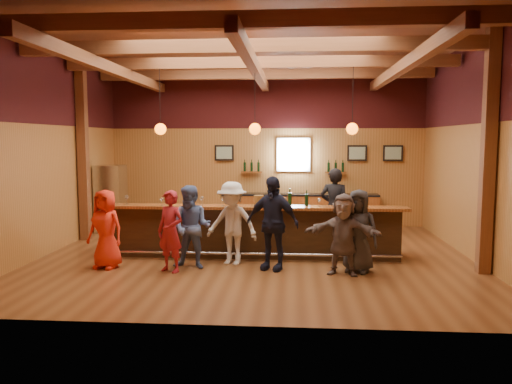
% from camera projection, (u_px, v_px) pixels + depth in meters
% --- Properties ---
extents(room, '(9.04, 9.00, 4.52)m').
position_uv_depth(room, '(255.00, 104.00, 10.36)').
color(room, brown).
rests_on(room, ground).
extents(bar_counter, '(6.30, 1.07, 1.11)m').
position_uv_depth(bar_counter, '(256.00, 231.00, 10.73)').
color(bar_counter, black).
rests_on(bar_counter, ground).
extents(back_bar_cabinet, '(4.00, 0.52, 0.95)m').
position_uv_depth(back_bar_cabinet, '(307.00, 210.00, 14.19)').
color(back_bar_cabinet, brown).
rests_on(back_bar_cabinet, ground).
extents(window, '(0.95, 0.09, 0.95)m').
position_uv_depth(window, '(293.00, 155.00, 14.28)').
color(window, silver).
rests_on(window, room).
extents(framed_pictures, '(5.35, 0.05, 0.45)m').
position_uv_depth(framed_pictures, '(324.00, 153.00, 14.20)').
color(framed_pictures, black).
rests_on(framed_pictures, room).
extents(wine_shelves, '(3.00, 0.18, 0.30)m').
position_uv_depth(wine_shelves, '(293.00, 170.00, 14.26)').
color(wine_shelves, brown).
rests_on(wine_shelves, room).
extents(pendant_lights, '(4.24, 0.24, 1.37)m').
position_uv_depth(pendant_lights, '(255.00, 129.00, 10.36)').
color(pendant_lights, black).
rests_on(pendant_lights, room).
extents(stainless_fridge, '(0.70, 0.70, 1.80)m').
position_uv_depth(stainless_fridge, '(111.00, 198.00, 13.43)').
color(stainless_fridge, silver).
rests_on(stainless_fridge, ground).
extents(customer_orange, '(0.84, 0.66, 1.53)m').
position_uv_depth(customer_orange, '(106.00, 229.00, 9.61)').
color(customer_orange, red).
rests_on(customer_orange, ground).
extents(customer_redvest, '(0.67, 0.58, 1.54)m').
position_uv_depth(customer_redvest, '(170.00, 231.00, 9.34)').
color(customer_redvest, maroon).
rests_on(customer_redvest, ground).
extents(customer_denim, '(0.86, 0.71, 1.61)m').
position_uv_depth(customer_denim, '(192.00, 227.00, 9.59)').
color(customer_denim, '#516AA2').
rests_on(customer_denim, ground).
extents(customer_white, '(1.20, 0.91, 1.65)m').
position_uv_depth(customer_white, '(232.00, 223.00, 9.89)').
color(customer_white, silver).
rests_on(customer_white, ground).
extents(customer_navy, '(1.14, 0.78, 1.80)m').
position_uv_depth(customer_navy, '(272.00, 223.00, 9.49)').
color(customer_navy, black).
rests_on(customer_navy, ground).
extents(customer_brown, '(1.45, 0.69, 1.50)m').
position_uv_depth(customer_brown, '(343.00, 234.00, 9.14)').
color(customer_brown, '#665651').
rests_on(customer_brown, ground).
extents(customer_dark, '(0.89, 0.73, 1.56)m').
position_uv_depth(customer_dark, '(358.00, 231.00, 9.32)').
color(customer_dark, '#2B2A2D').
rests_on(customer_dark, ground).
extents(bartender, '(0.75, 0.57, 1.84)m').
position_uv_depth(bartender, '(334.00, 208.00, 11.47)').
color(bartender, black).
rests_on(bartender, ground).
extents(ice_bucket, '(0.20, 0.20, 0.22)m').
position_uv_depth(ice_bucket, '(259.00, 201.00, 10.33)').
color(ice_bucket, brown).
rests_on(ice_bucket, bar_counter).
extents(bottle_a, '(0.08, 0.08, 0.36)m').
position_uv_depth(bottle_a, '(290.00, 199.00, 10.43)').
color(bottle_a, black).
rests_on(bottle_a, bar_counter).
extents(bottle_b, '(0.07, 0.07, 0.33)m').
position_uv_depth(bottle_b, '(307.00, 200.00, 10.35)').
color(bottle_b, black).
rests_on(bottle_b, bar_counter).
extents(glass_a, '(0.09, 0.09, 0.20)m').
position_uv_depth(glass_a, '(127.00, 198.00, 10.61)').
color(glass_a, silver).
rests_on(glass_a, bar_counter).
extents(glass_b, '(0.08, 0.08, 0.17)m').
position_uv_depth(glass_b, '(162.00, 200.00, 10.39)').
color(glass_b, silver).
rests_on(glass_b, bar_counter).
extents(glass_c, '(0.09, 0.09, 0.20)m').
position_uv_depth(glass_c, '(192.00, 198.00, 10.51)').
color(glass_c, silver).
rests_on(glass_c, bar_counter).
extents(glass_d, '(0.09, 0.09, 0.20)m').
position_uv_depth(glass_d, '(202.00, 199.00, 10.42)').
color(glass_d, silver).
rests_on(glass_d, bar_counter).
extents(glass_e, '(0.08, 0.08, 0.18)m').
position_uv_depth(glass_e, '(223.00, 200.00, 10.34)').
color(glass_e, silver).
rests_on(glass_e, bar_counter).
extents(glass_f, '(0.09, 0.09, 0.20)m').
position_uv_depth(glass_f, '(285.00, 200.00, 10.19)').
color(glass_f, silver).
rests_on(glass_f, bar_counter).
extents(glass_g, '(0.08, 0.08, 0.17)m').
position_uv_depth(glass_g, '(319.00, 200.00, 10.27)').
color(glass_g, silver).
rests_on(glass_g, bar_counter).
extents(glass_h, '(0.09, 0.09, 0.20)m').
position_uv_depth(glass_h, '(351.00, 200.00, 10.17)').
color(glass_h, silver).
rests_on(glass_h, bar_counter).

